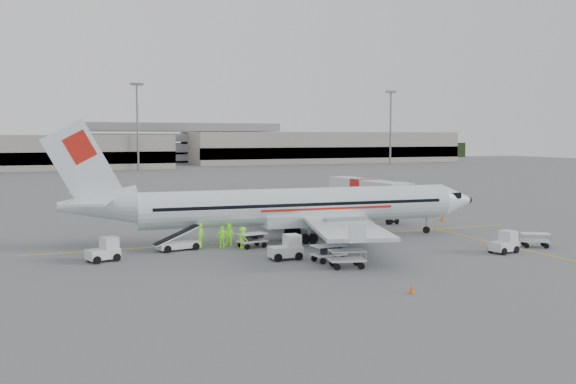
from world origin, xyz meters
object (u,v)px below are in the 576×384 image
Objects in this scene: tug_mid at (285,247)px; aircraft at (301,182)px; jet_bridge at (364,198)px; tug_aft at (103,250)px; tug_fore at (504,242)px; belt_loader at (178,235)px.

aircraft is at bearing 61.29° from tug_mid.
jet_bridge is (12.08, 11.13, -2.81)m from aircraft.
tug_aft is at bearing -164.36° from aircraft.
tug_aft reaches higher than tug_fore.
aircraft is 17.25m from tug_aft.
aircraft reaches higher than belt_loader.
jet_bridge is 7.34× the size of tug_aft.
tug_mid is 12.71m from tug_aft.
aircraft is 16.44× the size of tug_aft.
tug_aft is (-12.04, 4.08, -0.04)m from tug_mid.
tug_aft is at bearing -153.81° from jet_bridge.
belt_loader reaches higher than tug_aft.
aircraft is 9.58m from tug_mid.
tug_mid reaches higher than tug_fore.
jet_bridge is at bearing 50.01° from tug_mid.
tug_fore is (22.26, -10.20, -0.34)m from belt_loader.
belt_loader reaches higher than tug_mid.
aircraft is 8.33× the size of belt_loader.
jet_bridge is 24.90m from tug_mid.
jet_bridge is 22.43m from tug_fore.
tug_mid reaches higher than tug_aft.
jet_bridge is 32.03m from tug_aft.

